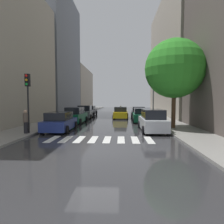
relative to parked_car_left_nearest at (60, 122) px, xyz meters
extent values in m
cube|color=#2E2E30|center=(3.71, 18.02, -0.76)|extent=(28.00, 72.00, 0.04)
cube|color=gray|center=(-2.79, 18.02, -0.67)|extent=(3.00, 72.00, 0.15)
cube|color=gray|center=(10.21, 18.02, -0.67)|extent=(3.00, 72.00, 0.15)
cube|color=silver|center=(0.56, -3.28, -0.73)|extent=(0.45, 2.20, 0.01)
cube|color=silver|center=(1.46, -3.28, -0.73)|extent=(0.45, 2.20, 0.01)
cube|color=silver|center=(2.36, -3.28, -0.73)|extent=(0.45, 2.20, 0.01)
cube|color=silver|center=(3.26, -3.28, -0.73)|extent=(0.45, 2.20, 0.01)
cube|color=silver|center=(4.16, -3.28, -0.73)|extent=(0.45, 2.20, 0.01)
cube|color=silver|center=(5.06, -3.28, -0.73)|extent=(0.45, 2.20, 0.01)
cube|color=silver|center=(5.96, -3.28, -0.73)|extent=(0.45, 2.20, 0.01)
cube|color=silver|center=(6.86, -3.28, -0.73)|extent=(0.45, 2.20, 0.01)
cube|color=slate|center=(-7.29, 20.33, 10.17)|extent=(6.00, 15.87, 21.82)
cube|color=#9E9384|center=(-7.29, 38.15, 4.85)|extent=(6.00, 19.10, 11.18)
cube|color=#9E9384|center=(14.71, 17.47, 8.84)|extent=(6.00, 21.38, 19.17)
cube|color=navy|center=(0.00, 0.06, -0.18)|extent=(1.91, 4.22, 0.77)
cube|color=black|center=(0.00, -0.15, 0.52)|extent=(1.68, 2.32, 0.63)
cylinder|color=black|center=(-0.95, 1.45, -0.42)|extent=(0.22, 0.64, 0.64)
cylinder|color=black|center=(0.95, 1.45, -0.42)|extent=(0.22, 0.64, 0.64)
cylinder|color=black|center=(-0.95, -1.33, -0.42)|extent=(0.22, 0.64, 0.64)
cylinder|color=black|center=(0.95, -1.33, -0.42)|extent=(0.22, 0.64, 0.64)
cube|color=#0C4C2D|center=(-0.02, 5.48, -0.12)|extent=(2.00, 4.27, 0.88)
cube|color=black|center=(-0.03, 5.27, 0.68)|extent=(1.69, 2.38, 0.72)
cylinder|color=black|center=(-0.85, 6.90, -0.42)|extent=(0.25, 0.65, 0.64)
cylinder|color=black|center=(0.94, 6.81, -0.42)|extent=(0.25, 0.65, 0.64)
cylinder|color=black|center=(-0.98, 4.14, -0.42)|extent=(0.25, 0.65, 0.64)
cylinder|color=black|center=(0.81, 4.05, -0.42)|extent=(0.25, 0.65, 0.64)
cube|color=#474C51|center=(-0.07, 11.57, -0.12)|extent=(2.10, 4.78, 0.89)
cube|color=black|center=(-0.06, 11.33, 0.69)|extent=(1.78, 2.66, 0.73)
cylinder|color=black|center=(-1.09, 13.08, -0.42)|extent=(0.25, 0.65, 0.64)
cylinder|color=black|center=(0.80, 13.16, -0.42)|extent=(0.25, 0.65, 0.64)
cylinder|color=black|center=(-0.95, 9.98, -0.42)|extent=(0.25, 0.65, 0.64)
cylinder|color=black|center=(0.94, 10.06, -0.42)|extent=(0.25, 0.65, 0.64)
cube|color=black|center=(-0.28, 16.88, -0.18)|extent=(1.94, 4.35, 0.77)
cube|color=black|center=(-0.28, 16.67, 0.52)|extent=(1.68, 2.40, 0.63)
cylinder|color=black|center=(-1.18, 18.32, -0.42)|extent=(0.23, 0.64, 0.64)
cylinder|color=black|center=(0.68, 18.29, -0.42)|extent=(0.23, 0.64, 0.64)
cylinder|color=black|center=(-1.23, 15.48, -0.42)|extent=(0.23, 0.64, 0.64)
cylinder|color=black|center=(0.62, 15.44, -0.42)|extent=(0.23, 0.64, 0.64)
cube|color=#B2B7BF|center=(7.63, 0.35, -0.12)|extent=(1.83, 4.80, 0.90)
cube|color=black|center=(7.63, 0.11, 0.70)|extent=(1.60, 2.65, 0.73)
cylinder|color=black|center=(6.72, 1.92, -0.42)|extent=(0.23, 0.64, 0.64)
cylinder|color=black|center=(8.51, 1.94, -0.42)|extent=(0.23, 0.64, 0.64)
cylinder|color=black|center=(6.75, -1.23, -0.42)|extent=(0.23, 0.64, 0.64)
cylinder|color=black|center=(8.54, -1.22, -0.42)|extent=(0.23, 0.64, 0.64)
cube|color=#0C4C2D|center=(7.44, 6.85, -0.16)|extent=(2.05, 4.31, 0.80)
cube|color=black|center=(7.44, 6.64, 0.56)|extent=(1.76, 2.39, 0.65)
cylinder|color=black|center=(6.52, 8.28, -0.42)|extent=(0.24, 0.65, 0.64)
cylinder|color=black|center=(8.44, 8.23, -0.42)|extent=(0.24, 0.65, 0.64)
cylinder|color=black|center=(6.44, 5.47, -0.42)|extent=(0.24, 0.65, 0.64)
cylinder|color=black|center=(8.36, 5.42, -0.42)|extent=(0.24, 0.65, 0.64)
cube|color=black|center=(7.57, 12.39, -0.17)|extent=(2.08, 4.74, 0.78)
cube|color=black|center=(7.56, 12.16, 0.53)|extent=(1.77, 2.63, 0.64)
cylinder|color=black|center=(6.68, 13.97, -0.42)|extent=(0.25, 0.65, 0.64)
cylinder|color=black|center=(8.58, 13.89, -0.42)|extent=(0.25, 0.65, 0.64)
cylinder|color=black|center=(6.56, 10.89, -0.42)|extent=(0.25, 0.65, 0.64)
cylinder|color=black|center=(8.45, 10.81, -0.42)|extent=(0.25, 0.65, 0.64)
cube|color=yellow|center=(5.02, 11.06, -0.17)|extent=(2.01, 4.39, 0.80)
cube|color=black|center=(5.01, 10.85, 0.56)|extent=(1.72, 2.44, 0.65)
cube|color=#F2EDCC|center=(5.01, 10.85, 0.98)|extent=(0.21, 0.37, 0.18)
cylinder|color=black|center=(4.15, 12.52, -0.42)|extent=(0.24, 0.65, 0.64)
cylinder|color=black|center=(6.00, 12.46, -0.42)|extent=(0.24, 0.65, 0.64)
cylinder|color=black|center=(4.04, 9.67, -0.42)|extent=(0.24, 0.65, 0.64)
cylinder|color=black|center=(5.89, 9.60, -0.42)|extent=(0.24, 0.65, 0.64)
cylinder|color=black|center=(-1.86, -2.02, -0.19)|extent=(0.28, 0.28, 0.81)
cylinder|color=brown|center=(-1.86, -2.02, 0.54)|extent=(0.36, 0.36, 0.64)
sphere|color=tan|center=(-1.86, -2.02, 0.99)|extent=(0.25, 0.25, 0.25)
cylinder|color=#513823|center=(9.62, 1.38, 0.88)|extent=(0.36, 0.36, 2.95)
sphere|color=#2B8324|center=(9.62, 1.38, 4.51)|extent=(5.05, 5.05, 5.05)
cylinder|color=black|center=(-1.74, -1.79, 1.11)|extent=(0.12, 0.12, 3.40)
cube|color=black|center=(-1.74, -1.79, 3.26)|extent=(0.30, 0.30, 0.90)
sphere|color=red|center=(-1.74, -1.97, 3.56)|extent=(0.18, 0.18, 0.18)
sphere|color=#F2A519|center=(-1.74, -1.97, 3.26)|extent=(0.18, 0.18, 0.18)
sphere|color=green|center=(-1.74, -1.97, 2.96)|extent=(0.18, 0.18, 0.18)
cylinder|color=#595B60|center=(9.26, 9.74, 2.69)|extent=(0.16, 0.16, 6.57)
ellipsoid|color=beige|center=(9.26, 9.74, 6.13)|extent=(0.60, 0.28, 0.24)
camera|label=1|loc=(5.05, -15.43, 1.82)|focal=30.59mm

